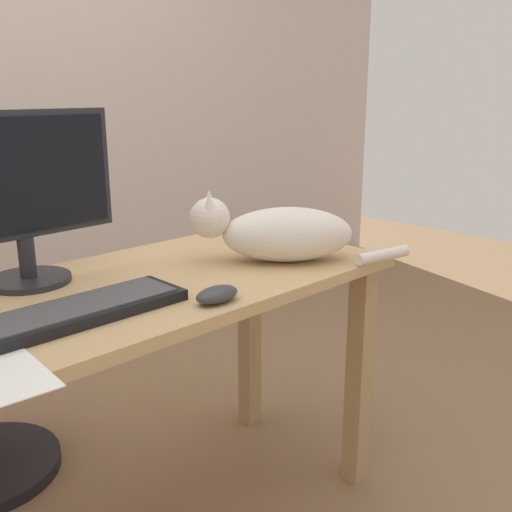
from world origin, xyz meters
TOP-DOWN VIEW (x-y plane):
  - desk at (0.00, 0.00)m, footprint 1.31×0.60m
  - monitor at (-0.20, 0.19)m, footprint 0.48×0.20m
  - keyboard at (-0.22, -0.11)m, footprint 0.44×0.15m
  - cat at (0.38, -0.11)m, footprint 0.49×0.42m
  - computer_mouse at (0.04, -0.24)m, footprint 0.11×0.06m

SIDE VIEW (x-z plane):
  - desk at x=0.00m, z-range 0.24..0.99m
  - keyboard at x=-0.22m, z-range 0.74..0.77m
  - computer_mouse at x=0.04m, z-range 0.74..0.78m
  - cat at x=0.38m, z-range 0.72..0.92m
  - monitor at x=-0.20m, z-range 0.76..1.18m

